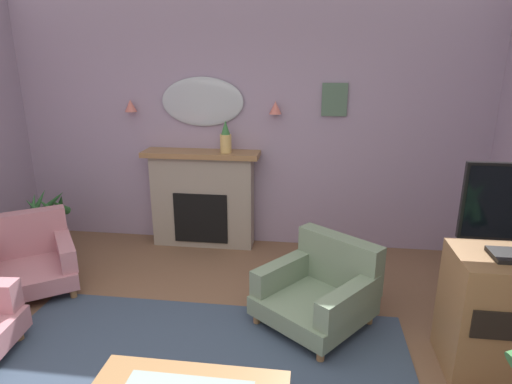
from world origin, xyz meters
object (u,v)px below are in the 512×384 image
object	(u,v)px
wall_sconce_left	(131,106)
potted_plant_small_fern	(50,221)
wall_sconce_right	(275,108)
framed_picture	(335,100)
fireplace	(203,200)
armchair_beside_couch	(321,288)
wall_mirror	(202,102)
mantel_vase_right	(226,138)
tv_cabinet	(506,315)
armchair_in_corner	(28,259)

from	to	relation	value
wall_sconce_left	potted_plant_small_fern	xyz separation A→B (m)	(-0.82, -0.62, -1.25)
wall_sconce_right	framed_picture	xyz separation A→B (m)	(0.65, 0.06, 0.09)
fireplace	armchair_beside_couch	distance (m)	2.04
wall_mirror	framed_picture	distance (m)	1.50
wall_mirror	armchair_beside_couch	bearing A→B (deg)	-48.83
mantel_vase_right	wall_mirror	size ratio (longest dim) A/B	0.38
mantel_vase_right	wall_sconce_right	distance (m)	0.66
wall_mirror	tv_cabinet	bearing A→B (deg)	-37.57
wall_mirror	framed_picture	size ratio (longest dim) A/B	2.67
wall_sconce_left	wall_sconce_right	size ratio (longest dim) A/B	1.00
wall_sconce_left	tv_cabinet	xyz separation A→B (m)	(3.53, -2.01, -1.21)
armchair_in_corner	potted_plant_small_fern	bearing A→B (deg)	106.33
fireplace	framed_picture	world-z (taller)	framed_picture
potted_plant_small_fern	wall_sconce_right	bearing A→B (deg)	13.86
wall_sconce_right	armchair_beside_couch	size ratio (longest dim) A/B	0.12
fireplace	wall_sconce_right	bearing A→B (deg)	6.16
armchair_beside_couch	potted_plant_small_fern	distance (m)	3.20
armchair_beside_couch	potted_plant_small_fern	xyz separation A→B (m)	(-3.06, 0.93, 0.11)
mantel_vase_right	potted_plant_small_fern	world-z (taller)	mantel_vase_right
mantel_vase_right	tv_cabinet	size ratio (longest dim) A/B	0.41
fireplace	tv_cabinet	size ratio (longest dim) A/B	1.51
mantel_vase_right	potted_plant_small_fern	distance (m)	2.22
wall_sconce_right	fireplace	bearing A→B (deg)	-173.84
armchair_in_corner	tv_cabinet	xyz separation A→B (m)	(4.13, -0.66, 0.15)
armchair_in_corner	potted_plant_small_fern	xyz separation A→B (m)	(-0.21, 0.73, 0.11)
wall_sconce_right	mantel_vase_right	bearing A→B (deg)	-167.69
wall_sconce_left	armchair_beside_couch	size ratio (longest dim) A/B	0.12
armchair_in_corner	potted_plant_small_fern	world-z (taller)	potted_plant_small_fern
mantel_vase_right	fireplace	bearing A→B (deg)	174.61
wall_sconce_left	armchair_in_corner	xyz separation A→B (m)	(-0.60, -1.35, -1.35)
mantel_vase_right	potted_plant_small_fern	xyz separation A→B (m)	(-1.97, -0.50, -0.91)
armchair_beside_couch	potted_plant_small_fern	bearing A→B (deg)	163.15
wall_sconce_right	armchair_in_corner	distance (m)	2.99
armchair_beside_couch	tv_cabinet	distance (m)	1.37
framed_picture	armchair_in_corner	distance (m)	3.58
armchair_beside_couch	wall_sconce_right	bearing A→B (deg)	109.47
wall_sconce_left	potted_plant_small_fern	size ratio (longest dim) A/B	0.18
potted_plant_small_fern	framed_picture	bearing A→B (deg)	12.13
armchair_beside_couch	armchair_in_corner	world-z (taller)	same
armchair_beside_couch	tv_cabinet	size ratio (longest dim) A/B	1.26
framed_picture	armchair_beside_couch	bearing A→B (deg)	-93.66
mantel_vase_right	armchair_beside_couch	xyz separation A→B (m)	(1.10, -1.43, -1.02)
armchair_in_corner	framed_picture	bearing A→B (deg)	25.56
fireplace	wall_mirror	distance (m)	1.15
fireplace	wall_sconce_left	distance (m)	1.38
potted_plant_small_fern	armchair_beside_couch	bearing A→B (deg)	-16.85
tv_cabinet	potted_plant_small_fern	bearing A→B (deg)	162.25
fireplace	armchair_beside_couch	world-z (taller)	fireplace
armchair_in_corner	mantel_vase_right	bearing A→B (deg)	35.11
wall_sconce_left	armchair_in_corner	world-z (taller)	wall_sconce_left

